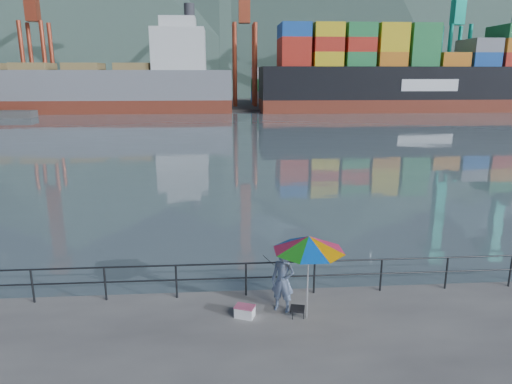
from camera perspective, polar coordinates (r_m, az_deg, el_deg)
The scene contains 13 objects.
harbor_water at distance 140.57m, azimuth -4.42°, elevation 11.87°, with size 500.00×280.00×0.00m, color slate.
far_dock at distance 104.06m, azimuth 1.16°, elevation 11.01°, with size 200.00×40.00×0.40m, color #514F4C.
guardrail at distance 13.42m, azimuth -5.60°, elevation -10.87°, with size 22.00×0.06×1.03m.
mountains at distance 223.47m, azimuth 6.22°, elevation 21.91°, with size 600.00×332.80×80.00m.
port_cranes at distance 99.74m, azimuth 14.59°, elevation 19.63°, with size 116.00×28.00×38.40m.
container_stacks at distance 109.41m, azimuth 13.99°, elevation 12.29°, with size 58.00×5.40×7.80m.
fisherman at distance 12.52m, azimuth 3.36°, elevation -11.00°, with size 0.63×0.42×1.74m, color navy.
beach_umbrella at distance 11.71m, azimuth 6.63°, elevation -6.40°, with size 2.46×2.46×2.29m.
folding_stool at distance 12.58m, azimuth 5.18°, elevation -14.69°, with size 0.46×0.46×0.25m.
cooler_bag at distance 12.51m, azimuth -1.41°, elevation -14.76°, with size 0.49×0.33×0.29m, color white.
fishing_rod at distance 13.85m, azimuth 2.05°, elevation -12.37°, with size 0.02×0.02×2.02m, color black.
bulk_carrier at distance 86.37m, azimuth -18.92°, elevation 12.31°, with size 49.93×8.64×14.50m.
container_ship at distance 90.81m, azimuth 20.67°, elevation 13.31°, with size 57.55×9.59×18.10m.
Camera 1 is at (0.41, -10.43, 6.25)m, focal length 32.00 mm.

